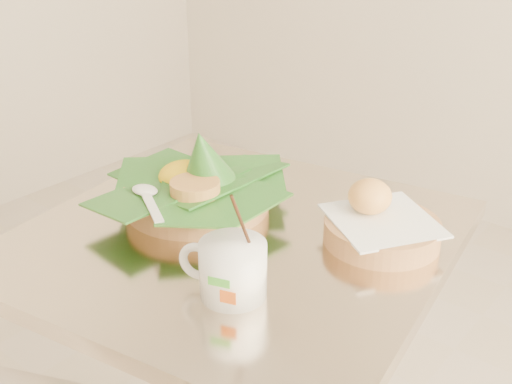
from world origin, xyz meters
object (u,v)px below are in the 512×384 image
Objects in this scene: rice_basket at (196,185)px; bread_basket at (380,225)px; coffee_mug at (231,268)px; cafe_table at (238,335)px.

rice_basket is 0.35m from bread_basket.
bread_basket is 1.35× the size of coffee_mug.
rice_basket reaches higher than bread_basket.
cafe_table is 2.37× the size of rice_basket.
bread_basket is at bearing 33.19° from cafe_table.
coffee_mug is (0.24, -0.18, 0.00)m from rice_basket.
bread_basket reaches higher than cafe_table.
coffee_mug is (0.12, -0.15, 0.27)m from cafe_table.
coffee_mug is at bearing -51.34° from cafe_table.
coffee_mug is at bearing -107.25° from bread_basket.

